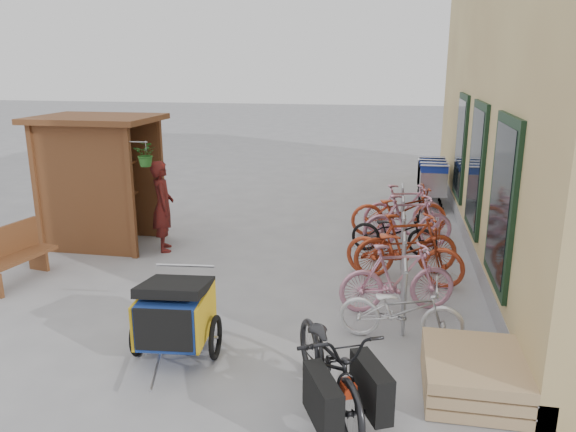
% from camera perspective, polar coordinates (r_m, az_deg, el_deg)
% --- Properties ---
extents(ground, '(80.00, 80.00, 0.00)m').
position_cam_1_polar(ground, '(7.86, -5.71, -9.73)').
color(ground, '#969699').
extents(kiosk, '(2.49, 1.65, 2.40)m').
position_cam_1_polar(kiosk, '(10.87, -19.03, 5.12)').
color(kiosk, brown).
rests_on(kiosk, ground).
extents(bike_rack, '(0.05, 5.35, 0.86)m').
position_cam_1_polar(bike_rack, '(9.64, 11.60, -1.91)').
color(bike_rack, '#A5A8AD').
rests_on(bike_rack, ground).
extents(pallet_stack, '(1.00, 1.20, 0.40)m').
position_cam_1_polar(pallet_stack, '(6.31, 18.30, -15.02)').
color(pallet_stack, tan).
rests_on(pallet_stack, ground).
extents(bench, '(0.65, 1.45, 0.89)m').
position_cam_1_polar(bench, '(9.69, -26.38, -3.54)').
color(bench, brown).
rests_on(bench, ground).
extents(shopping_carts, '(0.63, 2.12, 1.13)m').
position_cam_1_polar(shopping_carts, '(14.05, 14.34, 3.91)').
color(shopping_carts, silver).
rests_on(shopping_carts, ground).
extents(child_trailer, '(1.02, 1.68, 0.98)m').
position_cam_1_polar(child_trailer, '(6.68, -11.37, -9.54)').
color(child_trailer, navy).
rests_on(child_trailer, ground).
extents(cargo_bike, '(1.39, 1.97, 0.98)m').
position_cam_1_polar(cargo_bike, '(5.66, 4.38, -14.73)').
color(cargo_bike, black).
rests_on(cargo_bike, ground).
extents(person_kiosk, '(0.61, 0.71, 1.65)m').
position_cam_1_polar(person_kiosk, '(10.34, -12.60, 0.98)').
color(person_kiosk, maroon).
rests_on(person_kiosk, ground).
extents(bike_0, '(1.55, 0.62, 0.80)m').
position_cam_1_polar(bike_0, '(7.08, 11.40, -9.35)').
color(bike_0, silver).
rests_on(bike_0, ground).
extents(bike_1, '(1.68, 0.91, 0.97)m').
position_cam_1_polar(bike_1, '(7.83, 11.06, -6.19)').
color(bike_1, pink).
rests_on(bike_1, ground).
extents(bike_2, '(2.00, 1.17, 0.99)m').
position_cam_1_polar(bike_2, '(8.92, 11.70, -3.46)').
color(bike_2, '#9E381C').
rests_on(bike_2, ground).
extents(bike_3, '(1.79, 1.03, 1.04)m').
position_cam_1_polar(bike_3, '(9.13, 11.94, -2.90)').
color(bike_3, '#9E381C').
rests_on(bike_3, ground).
extents(bike_4, '(1.60, 0.78, 0.81)m').
position_cam_1_polar(bike_4, '(10.20, 10.72, -1.57)').
color(bike_4, black).
rests_on(bike_4, ground).
extents(bike_5, '(1.75, 0.91, 1.01)m').
position_cam_1_polar(bike_5, '(10.53, 12.09, -0.54)').
color(bike_5, pink).
rests_on(bike_5, ground).
extents(bike_6, '(1.99, 1.06, 1.00)m').
position_cam_1_polar(bike_6, '(11.27, 11.21, 0.52)').
color(bike_6, '#9E381C').
rests_on(bike_6, ground).
extents(bike_7, '(1.70, 0.87, 0.99)m').
position_cam_1_polar(bike_7, '(11.50, 11.70, 0.76)').
color(bike_7, pink).
rests_on(bike_7, ground).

